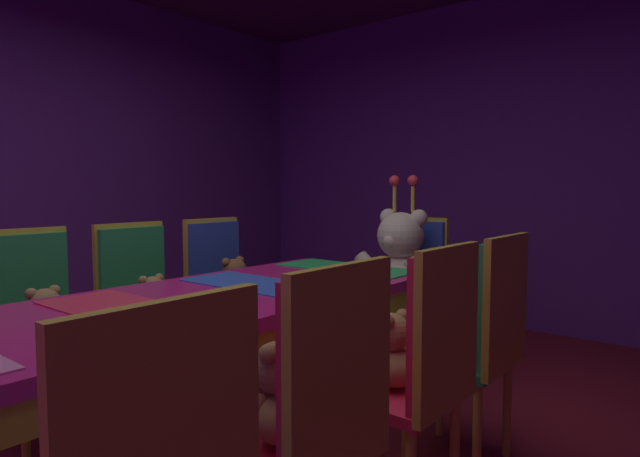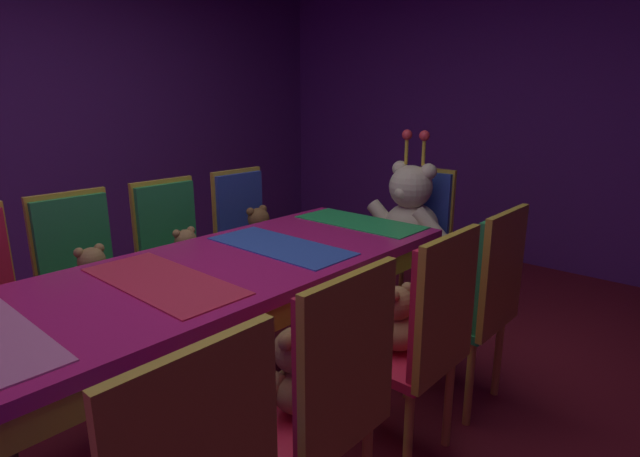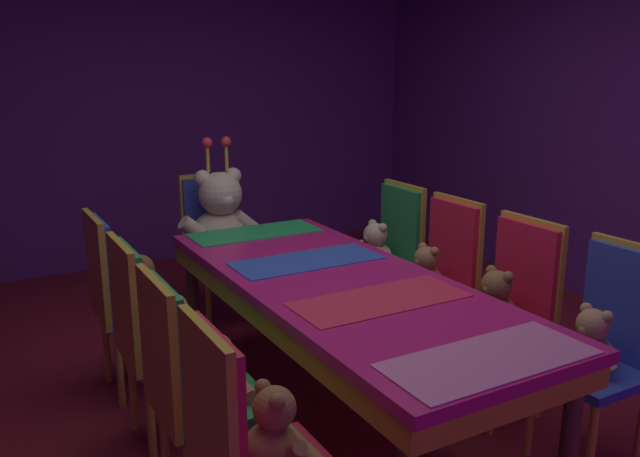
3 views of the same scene
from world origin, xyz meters
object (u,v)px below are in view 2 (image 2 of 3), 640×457
(chair_left_1, at_px, (81,266))
(teddy_right_2, at_px, (395,322))
(teddy_left_3, at_px, (259,232))
(chair_right_3, at_px, (484,291))
(chair_left_3, at_px, (245,227))
(teddy_right_3, at_px, (455,285))
(chair_left_2, at_px, (173,244))
(teddy_right_1, at_px, (295,375))
(king_teddy_bear, at_px, (409,212))
(teddy_left_2, at_px, (187,253))
(chair_right_1, at_px, (329,389))
(banquet_table, at_px, (229,280))
(throne_chair, at_px, (421,224))
(chair_right_2, at_px, (427,328))
(teddy_left_1, at_px, (94,276))

(chair_left_1, bearing_deg, teddy_right_2, 19.57)
(teddy_left_3, xyz_separation_m, chair_right_3, (1.59, -0.05, 0.01))
(chair_left_1, bearing_deg, chair_left_3, 89.97)
(chair_left_1, distance_m, teddy_right_3, 1.92)
(chair_left_2, bearing_deg, teddy_right_1, -19.25)
(chair_left_1, xyz_separation_m, king_teddy_bear, (0.87, 1.83, 0.12))
(chair_left_1, xyz_separation_m, teddy_left_3, (0.15, 1.12, -0.01))
(teddy_left_2, relative_size, chair_right_1, 0.28)
(chair_left_2, height_order, teddy_left_3, chair_left_2)
(teddy_left_3, relative_size, king_teddy_bear, 0.40)
(teddy_left_3, distance_m, chair_right_3, 1.59)
(chair_left_3, relative_size, teddy_right_3, 3.06)
(chair_right_1, distance_m, chair_right_3, 1.07)
(teddy_right_2, bearing_deg, chair_right_3, -106.14)
(banquet_table, distance_m, chair_left_2, 0.90)
(chair_left_1, xyz_separation_m, throne_chair, (0.87, 1.99, 0.00))
(chair_right_1, bearing_deg, king_teddy_bear, -65.04)
(teddy_left_3, xyz_separation_m, teddy_right_1, (1.43, -1.12, 0.00))
(teddy_right_1, xyz_separation_m, chair_right_2, (0.16, 0.56, 0.01))
(teddy_right_1, distance_m, chair_right_2, 0.58)
(chair_left_3, bearing_deg, chair_right_2, -17.82)
(teddy_left_2, height_order, chair_right_1, chair_right_1)
(teddy_left_3, height_order, chair_right_3, chair_right_3)
(teddy_right_1, bearing_deg, chair_right_3, -98.71)
(teddy_left_1, distance_m, king_teddy_bear, 1.97)
(chair_right_3, distance_m, king_teddy_bear, 1.16)
(teddy_left_2, height_order, chair_left_3, chair_left_3)
(teddy_right_2, height_order, teddy_right_3, teddy_right_3)
(chair_right_1, height_order, throne_chair, same)
(chair_left_3, bearing_deg, throne_chair, 45.11)
(teddy_right_2, distance_m, teddy_right_3, 0.51)
(chair_right_2, relative_size, chair_right_3, 1.00)
(chair_left_3, xyz_separation_m, king_teddy_bear, (0.87, 0.71, 0.12))
(banquet_table, bearing_deg, chair_right_1, -18.87)
(chair_right_1, bearing_deg, chair_right_3, -91.05)
(chair_right_3, distance_m, throne_chair, 1.26)
(teddy_left_2, height_order, throne_chair, throne_chair)
(teddy_left_1, height_order, teddy_right_3, teddy_right_3)
(chair_left_3, distance_m, chair_right_3, 1.74)
(teddy_left_2, distance_m, chair_left_3, 0.59)
(chair_left_3, relative_size, throne_chair, 1.00)
(teddy_left_3, bearing_deg, teddy_left_1, -90.11)
(teddy_right_1, bearing_deg, banquet_table, -22.39)
(chair_left_1, relative_size, teddy_left_3, 3.13)
(teddy_left_2, bearing_deg, chair_right_2, 0.53)
(king_teddy_bear, bearing_deg, chair_left_3, -50.84)
(chair_left_1, relative_size, teddy_left_2, 3.57)
(chair_left_3, xyz_separation_m, chair_right_3, (1.74, -0.05, 0.00))
(teddy_left_1, bearing_deg, chair_right_2, 19.57)
(chair_left_3, distance_m, teddy_right_2, 1.68)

